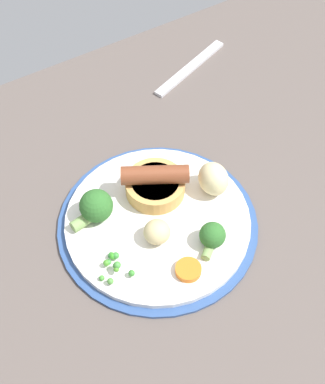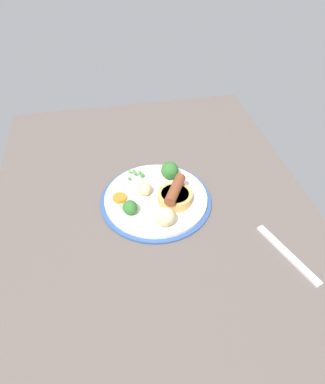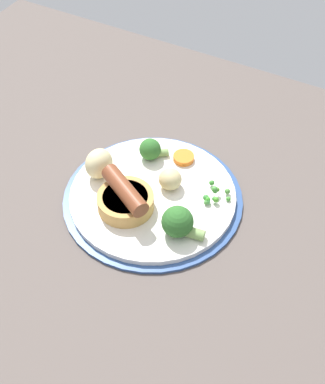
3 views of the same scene
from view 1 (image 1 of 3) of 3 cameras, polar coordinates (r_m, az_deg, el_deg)
name	(u,v)px [view 1 (image 1 of 3)]	position (r cm, az deg, el deg)	size (l,w,h in cm)	color
dining_table	(187,222)	(77.87, 2.63, -3.27)	(110.00, 80.00, 3.00)	#564C47
dinner_plate	(158,223)	(75.30, -0.51, -3.29)	(28.25, 28.25, 1.40)	#2D4C84
sausage_pudding	(155,183)	(75.88, -0.79, 0.97)	(9.58, 8.57, 5.13)	tan
pea_pile	(114,265)	(70.20, -5.21, -7.73)	(4.35, 4.70, 1.93)	#468D26
broccoli_floret_near	(213,236)	(71.44, 5.39, -4.67)	(4.66, 4.22, 3.59)	#2D6628
broccoli_floret_far	(95,207)	(73.65, -7.19, -1.58)	(6.51, 4.68, 4.68)	#2D6628
potato_chunk_0	(213,179)	(76.02, 5.45, 1.41)	(4.90, 4.09, 4.93)	beige
potato_chunk_1	(157,232)	(71.54, -0.59, -4.28)	(3.62, 3.66, 3.30)	#CCB77F
carrot_slice_0	(188,270)	(70.11, 2.77, -8.29)	(3.45, 3.45, 0.90)	orange
fork	(190,68)	(97.77, 2.98, 13.09)	(18.00, 1.60, 0.60)	silver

